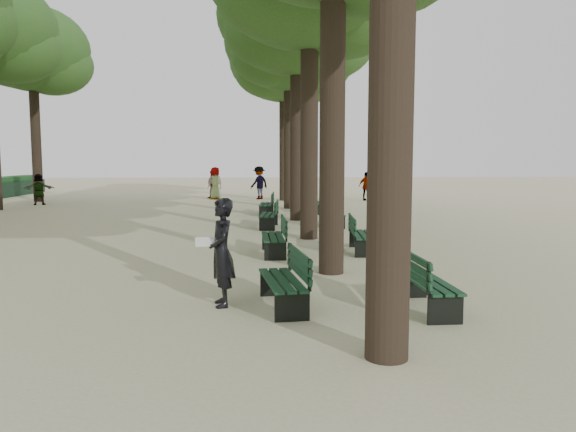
{
  "coord_description": "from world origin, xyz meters",
  "views": [
    {
      "loc": [
        -0.04,
        -8.43,
        2.39
      ],
      "look_at": [
        0.6,
        3.0,
        1.2
      ],
      "focal_mm": 35.0,
      "sensor_mm": 36.0,
      "label": 1
    }
  ],
  "objects": [
    {
      "name": "man_with_map",
      "position": [
        -0.61,
        0.52,
        0.88
      ],
      "size": [
        0.68,
        0.76,
        1.75
      ],
      "color": "black",
      "rests_on": "ground"
    },
    {
      "name": "pedestrian_d",
      "position": [
        -2.43,
        24.19,
        0.93
      ],
      "size": [
        0.96,
        0.83,
        1.86
      ],
      "primitive_type": "imported",
      "rotation": [
        0.0,
        0.0,
        3.75
      ],
      "color": "#262628",
      "rests_on": "ground"
    },
    {
      "name": "tree_central_3",
      "position": [
        1.5,
        13.0,
        7.65
      ],
      "size": [
        6.0,
        6.0,
        9.95
      ],
      "color": "#33261C",
      "rests_on": "ground"
    },
    {
      "name": "ground",
      "position": [
        0.0,
        0.0,
        0.0
      ],
      "size": [
        120.0,
        120.0,
        0.0
      ],
      "primitive_type": "plane",
      "color": "beige",
      "rests_on": "ground"
    },
    {
      "name": "bench_left_3",
      "position": [
        0.37,
        15.04,
        0.27
      ],
      "size": [
        0.7,
        1.84,
        0.92
      ],
      "color": "black",
      "rests_on": "ground"
    },
    {
      "name": "tree_central_5",
      "position": [
        1.5,
        23.0,
        7.65
      ],
      "size": [
        6.0,
        6.0,
        9.95
      ],
      "color": "#33261C",
      "rests_on": "ground"
    },
    {
      "name": "bench_right_0",
      "position": [
        2.63,
        0.07,
        0.27
      ],
      "size": [
        0.63,
        1.82,
        0.92
      ],
      "color": "black",
      "rests_on": "ground"
    },
    {
      "name": "tree_central_4",
      "position": [
        1.5,
        18.0,
        7.65
      ],
      "size": [
        6.0,
        6.0,
        9.95
      ],
      "color": "#33261C",
      "rests_on": "ground"
    },
    {
      "name": "bench_right_3",
      "position": [
        2.63,
        15.6,
        0.27
      ],
      "size": [
        0.72,
        1.84,
        0.92
      ],
      "color": "black",
      "rests_on": "ground"
    },
    {
      "name": "bench_left_2",
      "position": [
        0.37,
        10.62,
        0.27
      ],
      "size": [
        0.74,
        1.85,
        0.92
      ],
      "color": "black",
      "rests_on": "ground"
    },
    {
      "name": "tree_far_5",
      "position": [
        -12.0,
        23.0,
        8.14
      ],
      "size": [
        6.0,
        6.0,
        10.45
      ],
      "color": "#33261C",
      "rests_on": "ground"
    },
    {
      "name": "bench_right_1",
      "position": [
        2.63,
        5.53,
        0.27
      ],
      "size": [
        0.71,
        1.84,
        0.92
      ],
      "color": "black",
      "rests_on": "ground"
    },
    {
      "name": "pedestrian_a",
      "position": [
        -2.56,
        24.66,
        0.83
      ],
      "size": [
        0.86,
        0.52,
        1.66
      ],
      "primitive_type": "imported",
      "rotation": [
        0.0,
        0.0,
        6.04
      ],
      "color": "#262628",
      "rests_on": "ground"
    },
    {
      "name": "pedestrian_e",
      "position": [
        -11.11,
        20.73,
        0.79
      ],
      "size": [
        1.5,
        0.67,
        1.59
      ],
      "primitive_type": "imported",
      "rotation": [
        0.0,
        0.0,
        3.39
      ],
      "color": "#262628",
      "rests_on": "ground"
    },
    {
      "name": "bench_right_2",
      "position": [
        2.63,
        10.94,
        0.27
      ],
      "size": [
        0.65,
        1.82,
        0.92
      ],
      "color": "black",
      "rests_on": "ground"
    },
    {
      "name": "pedestrian_c",
      "position": [
        6.09,
        22.59,
        0.8
      ],
      "size": [
        0.94,
        0.82,
        1.6
      ],
      "primitive_type": "imported",
      "rotation": [
        0.0,
        0.0,
        2.5
      ],
      "color": "#262628",
      "rests_on": "ground"
    },
    {
      "name": "bench_left_1",
      "position": [
        0.37,
        5.27,
        0.27
      ],
      "size": [
        0.61,
        1.81,
        0.92
      ],
      "color": "black",
      "rests_on": "ground"
    },
    {
      "name": "pedestrian_b",
      "position": [
        0.11,
        24.02,
        0.95
      ],
      "size": [
        1.16,
        1.11,
        1.9
      ],
      "primitive_type": "imported",
      "rotation": [
        0.0,
        0.0,
        3.88
      ],
      "color": "#262628",
      "rests_on": "ground"
    },
    {
      "name": "bench_left_0",
      "position": [
        0.37,
        0.35,
        0.27
      ],
      "size": [
        0.79,
        1.86,
        0.92
      ],
      "color": "black",
      "rests_on": "ground"
    }
  ]
}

